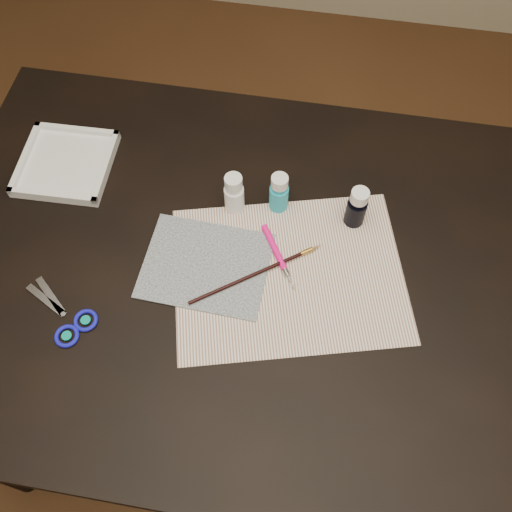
% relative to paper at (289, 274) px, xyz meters
% --- Properties ---
extents(ground, '(3.50, 3.50, 0.02)m').
position_rel_paper_xyz_m(ground, '(-0.06, 0.00, -0.76)').
color(ground, '#422614').
rests_on(ground, ground).
extents(table, '(1.30, 0.90, 0.75)m').
position_rel_paper_xyz_m(table, '(-0.06, 0.00, -0.38)').
color(table, black).
rests_on(table, ground).
extents(paper, '(0.51, 0.44, 0.00)m').
position_rel_paper_xyz_m(paper, '(0.00, 0.00, 0.00)').
color(paper, white).
rests_on(paper, table).
extents(canvas, '(0.25, 0.20, 0.00)m').
position_rel_paper_xyz_m(canvas, '(-0.16, -0.01, 0.00)').
color(canvas, black).
rests_on(canvas, paper).
extents(paint_bottle_white, '(0.05, 0.05, 0.10)m').
position_rel_paper_xyz_m(paint_bottle_white, '(-0.13, 0.14, 0.05)').
color(paint_bottle_white, white).
rests_on(paint_bottle_white, table).
extents(paint_bottle_cyan, '(0.04, 0.04, 0.09)m').
position_rel_paper_xyz_m(paint_bottle_cyan, '(-0.04, 0.15, 0.05)').
color(paint_bottle_cyan, '#22A9C7').
rests_on(paint_bottle_cyan, table).
extents(paint_bottle_navy, '(0.05, 0.05, 0.10)m').
position_rel_paper_xyz_m(paint_bottle_navy, '(0.11, 0.14, 0.05)').
color(paint_bottle_navy, black).
rests_on(paint_bottle_navy, table).
extents(paintbrush, '(0.24, 0.17, 0.01)m').
position_rel_paper_xyz_m(paintbrush, '(-0.06, -0.01, 0.01)').
color(paintbrush, black).
rests_on(paintbrush, canvas).
extents(craft_knife, '(0.09, 0.14, 0.01)m').
position_rel_paper_xyz_m(craft_knife, '(-0.02, 0.03, 0.01)').
color(craft_knife, '#FF1086').
rests_on(craft_knife, paper).
extents(scissors, '(0.20, 0.16, 0.01)m').
position_rel_paper_xyz_m(scissors, '(-0.42, -0.15, 0.00)').
color(scissors, silver).
rests_on(scissors, table).
extents(palette_tray, '(0.20, 0.20, 0.02)m').
position_rel_paper_xyz_m(palette_tray, '(-0.51, 0.18, 0.01)').
color(palette_tray, white).
rests_on(palette_tray, table).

